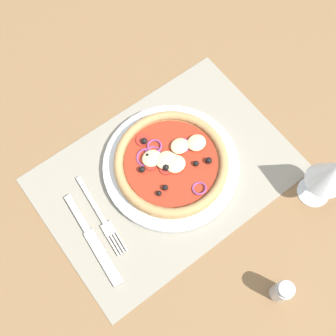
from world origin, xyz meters
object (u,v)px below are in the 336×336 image
at_px(pizza, 171,162).
at_px(knife, 93,239).
at_px(fork, 103,219).
at_px(pepper_shaker, 282,291).
at_px(plate, 171,166).
at_px(wine_glass, 331,173).

bearing_deg(pizza, knife, 8.47).
xyz_separation_m(fork, knife, (0.04, 0.02, 0.00)).
height_order(fork, pepper_shaker, pepper_shaker).
distance_m(knife, pepper_shaker, 0.35).
bearing_deg(plate, wine_glass, 132.38).
bearing_deg(knife, pepper_shaker, 41.08).
bearing_deg(plate, knife, 8.28).
xyz_separation_m(pizza, wine_glass, (-0.19, 0.21, 0.07)).
relative_size(pizza, wine_glass, 1.53).
bearing_deg(fork, pizza, 97.46).
bearing_deg(wine_glass, pepper_shaker, 28.22).
relative_size(pizza, fork, 1.26).
xyz_separation_m(wine_glass, pepper_shaker, (0.19, 0.10, -0.07)).
bearing_deg(pepper_shaker, plate, -89.15).
bearing_deg(knife, plate, 102.38).
xyz_separation_m(plate, pepper_shaker, (-0.00, 0.31, 0.02)).
distance_m(pizza, pepper_shaker, 0.31).
bearing_deg(wine_glass, fork, -29.30).
xyz_separation_m(plate, fork, (0.17, 0.01, -0.00)).
bearing_deg(pizza, plate, 72.45).
height_order(wine_glass, pepper_shaker, wine_glass).
bearing_deg(pizza, wine_glass, 132.24).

